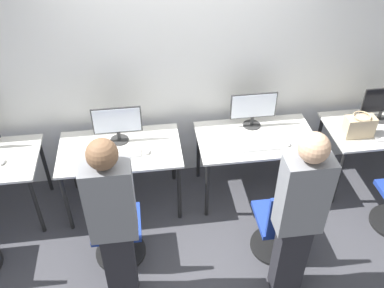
{
  "coord_description": "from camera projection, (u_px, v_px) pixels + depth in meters",
  "views": [
    {
      "loc": [
        -0.42,
        -2.99,
        3.39
      ],
      "look_at": [
        0.0,
        0.14,
        0.89
      ],
      "focal_mm": 40.0,
      "sensor_mm": 36.0,
      "label": 1
    }
  ],
  "objects": [
    {
      "name": "handbag",
      "position": [
        359.0,
        126.0,
        4.31
      ],
      "size": [
        0.3,
        0.18,
        0.25
      ],
      "color": "tan",
      "rests_on": "desk_far_right"
    },
    {
      "name": "office_chair_right",
      "position": [
        281.0,
        226.0,
        3.93
      ],
      "size": [
        0.48,
        0.48,
        0.88
      ],
      "color": "black",
      "rests_on": "ground_plane"
    },
    {
      "name": "desk_right",
      "position": [
        256.0,
        143.0,
        4.41
      ],
      "size": [
        1.2,
        0.71,
        0.74
      ],
      "color": "silver",
      "rests_on": "ground_plane"
    },
    {
      "name": "keyboard_right",
      "position": [
        260.0,
        145.0,
        4.24
      ],
      "size": [
        0.41,
        0.17,
        0.02
      ],
      "color": "silver",
      "rests_on": "desk_right"
    },
    {
      "name": "office_chair_left",
      "position": [
        117.0,
        232.0,
        3.87
      ],
      "size": [
        0.48,
        0.48,
        0.88
      ],
      "color": "black",
      "rests_on": "ground_plane"
    },
    {
      "name": "keyboard_left",
      "position": [
        119.0,
        153.0,
        4.15
      ],
      "size": [
        0.41,
        0.17,
        0.02
      ],
      "color": "silver",
      "rests_on": "desk_left"
    },
    {
      "name": "ground_plane",
      "position": [
        194.0,
        219.0,
        4.47
      ],
      "size": [
        20.0,
        20.0,
        0.0
      ],
      "primitive_type": "plane",
      "color": "#3D3D42"
    },
    {
      "name": "person_left",
      "position": [
        113.0,
        220.0,
        3.24
      ],
      "size": [
        0.36,
        0.22,
        1.69
      ],
      "color": "#232328",
      "rests_on": "ground_plane"
    },
    {
      "name": "desk_far_right",
      "position": [
        382.0,
        132.0,
        4.55
      ],
      "size": [
        1.2,
        0.71,
        0.74
      ],
      "color": "silver",
      "rests_on": "ground_plane"
    },
    {
      "name": "mouse_far_left",
      "position": [
        2.0,
        162.0,
        4.03
      ],
      "size": [
        0.06,
        0.09,
        0.03
      ],
      "color": "silver",
      "rests_on": "desk_far_left"
    },
    {
      "name": "monitor_far_right",
      "position": [
        384.0,
        102.0,
        4.48
      ],
      "size": [
        0.48,
        0.19,
        0.39
      ],
      "color": "#2D2D2D",
      "rests_on": "desk_far_right"
    },
    {
      "name": "desk_left",
      "position": [
        120.0,
        155.0,
        4.26
      ],
      "size": [
        1.2,
        0.71,
        0.74
      ],
      "color": "silver",
      "rests_on": "ground_plane"
    },
    {
      "name": "mouse_right",
      "position": [
        288.0,
        143.0,
        4.25
      ],
      "size": [
        0.06,
        0.09,
        0.03
      ],
      "color": "silver",
      "rests_on": "desk_right"
    },
    {
      "name": "mouse_left",
      "position": [
        147.0,
        151.0,
        4.15
      ],
      "size": [
        0.06,
        0.09,
        0.03
      ],
      "color": "silver",
      "rests_on": "desk_left"
    },
    {
      "name": "monitor_left",
      "position": [
        117.0,
        123.0,
        4.19
      ],
      "size": [
        0.48,
        0.19,
        0.39
      ],
      "color": "#2D2D2D",
      "rests_on": "desk_left"
    },
    {
      "name": "wall_back",
      "position": [
        183.0,
        61.0,
        4.25
      ],
      "size": [
        12.0,
        0.05,
        2.8
      ],
      "color": "silver",
      "rests_on": "ground_plane"
    },
    {
      "name": "monitor_right",
      "position": [
        253.0,
        109.0,
        4.39
      ],
      "size": [
        0.48,
        0.19,
        0.39
      ],
      "color": "#2D2D2D",
      "rests_on": "desk_right"
    },
    {
      "name": "person_right",
      "position": [
        299.0,
        214.0,
        3.29
      ],
      "size": [
        0.36,
        0.22,
        1.7
      ],
      "color": "#232328",
      "rests_on": "ground_plane"
    }
  ]
}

